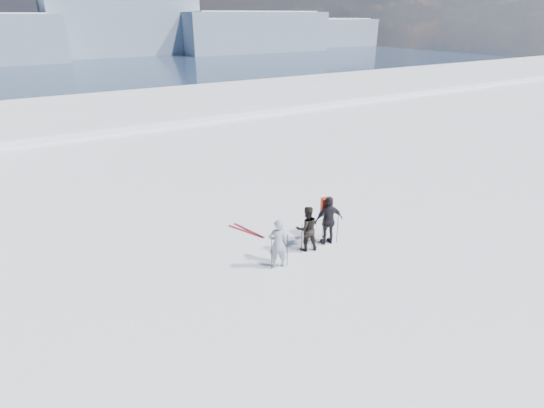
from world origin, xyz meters
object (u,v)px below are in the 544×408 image
Objects in this scene: skier_dark at (307,229)px; skier_pack at (329,221)px; skier_grey at (278,244)px; skis_loose at (247,231)px.

skier_pack is (0.94, -0.03, 0.09)m from skier_dark.
skier_grey is 1.52m from skier_dark.
skier_pack is 1.10× the size of skis_loose.
skier_dark is 0.94m from skier_pack.
skier_grey is 1.04× the size of skier_dark.
skier_pack reaches higher than skier_dark.
skier_grey is 2.89m from skis_loose.
skier_grey is at bearing 23.68° from skier_pack.
skier_dark is 2.70m from skis_loose.
skier_grey is at bearing -96.14° from skis_loose.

